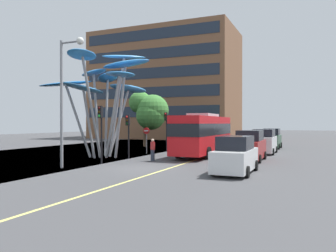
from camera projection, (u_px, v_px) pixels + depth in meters
The scene contains 16 objects.
ground at pixel (129, 169), 20.56m from camera, with size 120.00×240.00×0.10m.
red_bus at pixel (203, 133), 28.36m from camera, with size 2.78×10.19×3.53m.
leaf_sculpture at pixel (106, 80), 27.19m from camera, with size 8.92×9.44×8.57m.
traffic_light_kerb_near at pixel (101, 122), 22.45m from camera, with size 0.28×0.42×3.88m.
traffic_light_kerb_far at pixel (128, 127), 25.87m from camera, with size 0.28×0.42×3.35m.
traffic_light_island_mid at pixel (166, 123), 33.23m from camera, with size 0.28×0.42×3.79m.
traffic_light_opposite at pixel (189, 124), 37.45m from camera, with size 0.28×0.42×3.62m.
car_parked_near at pixel (235, 156), 18.41m from camera, with size 1.96×4.56×2.03m.
car_parked_mid at pixel (250, 146), 24.54m from camera, with size 1.95×4.44×2.22m.
car_parked_far at pixel (264, 142), 30.37m from camera, with size 2.03×4.58×2.19m.
car_side_street at pixel (272, 139), 36.48m from camera, with size 1.91×4.12×2.16m.
street_lamp at pixel (66, 86), 20.44m from camera, with size 1.72×0.44×7.84m.
tree_pavement_near at pixel (150, 111), 38.94m from camera, with size 4.75×3.93×6.47m.
pedestrian at pixel (153, 150), 24.36m from camera, with size 0.34×0.34×1.60m.
no_entry_sign at pixel (146, 136), 30.19m from camera, with size 0.60×0.12×2.35m.
backdrop_building at pixel (166, 86), 62.16m from camera, with size 25.46×13.84×19.18m.
Camera 1 is at (9.56, -17.94, 2.73)m, focal length 36.06 mm.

